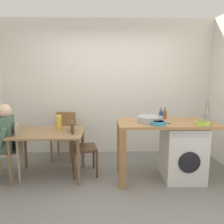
% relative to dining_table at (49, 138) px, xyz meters
% --- Properties ---
extents(ground_plane, '(5.46, 5.46, 0.00)m').
position_rel_dining_table_xyz_m(ground_plane, '(0.93, -0.60, -0.64)').
color(ground_plane, slate).
extents(wall_back, '(4.60, 0.10, 2.70)m').
position_rel_dining_table_xyz_m(wall_back, '(0.93, 1.15, 0.71)').
color(wall_back, silver).
rests_on(wall_back, ground_plane).
extents(dining_table, '(1.10, 0.76, 0.74)m').
position_rel_dining_table_xyz_m(dining_table, '(0.00, 0.00, 0.00)').
color(dining_table, olive).
rests_on(dining_table, ground_plane).
extents(chair_person_seat, '(0.47, 0.47, 0.90)m').
position_rel_dining_table_xyz_m(chair_person_seat, '(-0.55, -0.09, -0.14)').
color(chair_person_seat, gray).
rests_on(chair_person_seat, ground_plane).
extents(chair_opposite, '(0.47, 0.47, 0.90)m').
position_rel_dining_table_xyz_m(chair_opposite, '(0.48, 0.04, -0.14)').
color(chair_opposite, '#4C3323').
rests_on(chair_opposite, ground_plane).
extents(chair_spare_by_wall, '(0.45, 0.45, 0.90)m').
position_rel_dining_table_xyz_m(chair_spare_by_wall, '(0.11, 0.77, -0.14)').
color(chair_spare_by_wall, olive).
rests_on(chair_spare_by_wall, ground_plane).
extents(seated_person, '(0.54, 0.54, 1.20)m').
position_rel_dining_table_xyz_m(seated_person, '(-0.70, -0.12, 0.03)').
color(seated_person, '#595651').
rests_on(seated_person, ground_plane).
extents(kitchen_counter, '(1.50, 0.68, 0.92)m').
position_rel_dining_table_xyz_m(kitchen_counter, '(1.63, -0.14, 0.12)').
color(kitchen_counter, '#9E7042').
rests_on(kitchen_counter, ground_plane).
extents(washing_machine, '(0.60, 0.61, 0.86)m').
position_rel_dining_table_xyz_m(washing_machine, '(2.11, -0.14, -0.21)').
color(washing_machine, silver).
rests_on(washing_machine, ground_plane).
extents(sink_basin, '(0.38, 0.38, 0.09)m').
position_rel_dining_table_xyz_m(sink_basin, '(1.58, -0.14, 0.32)').
color(sink_basin, '#9EA0A5').
rests_on(sink_basin, kitchen_counter).
extents(tap, '(0.02, 0.02, 0.28)m').
position_rel_dining_table_xyz_m(tap, '(1.58, 0.04, 0.42)').
color(tap, '#B2B2B7').
rests_on(tap, kitchen_counter).
extents(bottle_tall_green, '(0.06, 0.06, 0.20)m').
position_rel_dining_table_xyz_m(bottle_tall_green, '(1.76, -0.08, 0.37)').
color(bottle_tall_green, navy).
rests_on(bottle_tall_green, kitchen_counter).
extents(bottle_squat_brown, '(0.06, 0.06, 0.18)m').
position_rel_dining_table_xyz_m(bottle_squat_brown, '(1.87, 0.11, 0.36)').
color(bottle_squat_brown, brown).
rests_on(bottle_squat_brown, kitchen_counter).
extents(mixing_bowl, '(0.21, 0.21, 0.06)m').
position_rel_dining_table_xyz_m(mixing_bowl, '(1.66, -0.34, 0.31)').
color(mixing_bowl, teal).
rests_on(mixing_bowl, kitchen_counter).
extents(utensil_crock, '(0.11, 0.11, 0.30)m').
position_rel_dining_table_xyz_m(utensil_crock, '(2.48, -0.09, 0.35)').
color(utensil_crock, gray).
rests_on(utensil_crock, kitchen_counter).
extents(colander, '(0.20, 0.20, 0.06)m').
position_rel_dining_table_xyz_m(colander, '(2.30, -0.36, 0.31)').
color(colander, '#A8C63D').
rests_on(colander, kitchen_counter).
extents(vase, '(0.09, 0.09, 0.24)m').
position_rel_dining_table_xyz_m(vase, '(0.15, 0.10, 0.22)').
color(vase, gold).
rests_on(vase, dining_table).
extents(scissors, '(0.15, 0.06, 0.01)m').
position_rel_dining_table_xyz_m(scissors, '(1.80, -0.24, 0.28)').
color(scissors, '#B2B2B7').
rests_on(scissors, kitchen_counter).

